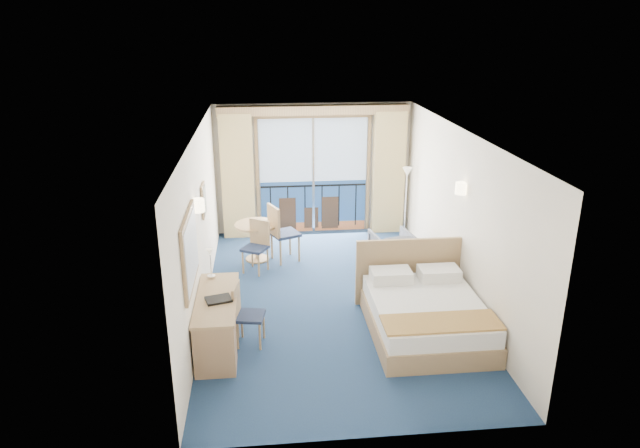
{
  "coord_description": "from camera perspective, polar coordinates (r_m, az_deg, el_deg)",
  "views": [
    {
      "loc": [
        -1.03,
        -8.18,
        4.24
      ],
      "look_at": [
        -0.17,
        0.2,
        1.23
      ],
      "focal_mm": 32.0,
      "sensor_mm": 36.0,
      "label": 1
    }
  ],
  "objects": [
    {
      "name": "mirror",
      "position": [
        7.26,
        -12.87,
        -2.6
      ],
      "size": [
        0.05,
        1.25,
        0.95
      ],
      "color": "tan",
      "rests_on": "room_walls"
    },
    {
      "name": "floor",
      "position": [
        9.27,
        1.2,
        -7.56
      ],
      "size": [
        6.5,
        6.5,
        0.0
      ],
      "primitive_type": "plane",
      "color": "navy",
      "rests_on": "ground"
    },
    {
      "name": "bed",
      "position": [
        8.38,
        10.45,
        -8.74
      ],
      "size": [
        1.71,
        2.03,
        1.07
      ],
      "color": "tan",
      "rests_on": "ground"
    },
    {
      "name": "table_chair_b",
      "position": [
        10.18,
        -6.32,
        -1.89
      ],
      "size": [
        0.55,
        0.55,
        0.92
      ],
      "rotation": [
        0.0,
        0.0,
        -0.53
      ],
      "color": "#1C2742",
      "rests_on": "ground"
    },
    {
      "name": "nightstand",
      "position": [
        9.87,
        11.34,
        -4.62
      ],
      "size": [
        0.37,
        0.36,
        0.49
      ],
      "primitive_type": "cube",
      "color": "#9D7453",
      "rests_on": "ground"
    },
    {
      "name": "phone",
      "position": [
        9.77,
        11.22,
        -3.02
      ],
      "size": [
        0.25,
        0.22,
        0.09
      ],
      "primitive_type": "cube",
      "rotation": [
        0.0,
        0.0,
        -0.42
      ],
      "color": "beige",
      "rests_on": "nightstand"
    },
    {
      "name": "sconce_left",
      "position": [
        8.0,
        -12.1,
        1.83
      ],
      "size": [
        0.18,
        0.18,
        0.18
      ],
      "primitive_type": "cylinder",
      "color": "#F7E2AD",
      "rests_on": "room_walls"
    },
    {
      "name": "curtain_left",
      "position": [
        11.64,
        -8.24,
        4.71
      ],
      "size": [
        0.65,
        0.22,
        2.55
      ],
      "primitive_type": "cube",
      "color": "#D8B577",
      "rests_on": "room_walls"
    },
    {
      "name": "desk",
      "position": [
        7.61,
        -10.4,
        -10.91
      ],
      "size": [
        0.54,
        1.58,
        0.74
      ],
      "color": "tan",
      "rests_on": "ground"
    },
    {
      "name": "desk_chair",
      "position": [
        7.94,
        -7.59,
        -8.61
      ],
      "size": [
        0.45,
        0.44,
        0.89
      ],
      "rotation": [
        0.0,
        0.0,
        1.4
      ],
      "color": "#1C2742",
      "rests_on": "ground"
    },
    {
      "name": "curtain_right",
      "position": [
        11.92,
        6.87,
        5.12
      ],
      "size": [
        0.65,
        0.22,
        2.55
      ],
      "primitive_type": "cube",
      "color": "#D8B577",
      "rests_on": "room_walls"
    },
    {
      "name": "sconce_right",
      "position": [
        8.89,
        13.94,
        3.48
      ],
      "size": [
        0.18,
        0.18,
        0.18
      ],
      "primitive_type": "cylinder",
      "color": "#F7E2AD",
      "rests_on": "room_walls"
    },
    {
      "name": "table_chair_a",
      "position": [
        10.49,
        -3.99,
        -0.59
      ],
      "size": [
        0.63,
        0.62,
        1.09
      ],
      "rotation": [
        0.0,
        0.0,
        1.97
      ],
      "color": "#1C2742",
      "rests_on": "ground"
    },
    {
      "name": "folder",
      "position": [
        7.73,
        -10.11,
        -7.43
      ],
      "size": [
        0.39,
        0.33,
        0.03
      ],
      "primitive_type": "cube",
      "rotation": [
        0.0,
        0.0,
        0.28
      ],
      "color": "black",
      "rests_on": "desk"
    },
    {
      "name": "round_table",
      "position": [
        10.62,
        -6.37,
        -0.86
      ],
      "size": [
        0.79,
        0.79,
        0.71
      ],
      "color": "tan",
      "rests_on": "ground"
    },
    {
      "name": "desk_lamp",
      "position": [
        8.27,
        -10.93,
        -3.28
      ],
      "size": [
        0.11,
        0.11,
        0.43
      ],
      "color": "silver",
      "rests_on": "desk"
    },
    {
      "name": "balcony_door",
      "position": [
        11.85,
        -0.7,
        4.51
      ],
      "size": [
        2.36,
        0.03,
        2.52
      ],
      "color": "navy",
      "rests_on": "room_walls"
    },
    {
      "name": "pelmet",
      "position": [
        11.45,
        -0.64,
        11.33
      ],
      "size": [
        3.8,
        0.25,
        0.18
      ],
      "primitive_type": "cube",
      "color": "tan",
      "rests_on": "room_walls"
    },
    {
      "name": "floor_lamp",
      "position": [
        11.54,
        8.65,
        3.85
      ],
      "size": [
        0.21,
        0.21,
        1.5
      ],
      "color": "silver",
      "rests_on": "ground"
    },
    {
      "name": "wall_print",
      "position": [
        9.07,
        -11.55,
        2.34
      ],
      "size": [
        0.04,
        0.42,
        0.52
      ],
      "color": "tan",
      "rests_on": "room_walls"
    },
    {
      "name": "room_walls",
      "position": [
        8.6,
        1.28,
        3.03
      ],
      "size": [
        4.04,
        6.54,
        2.72
      ],
      "color": "white",
      "rests_on": "ground"
    },
    {
      "name": "armchair",
      "position": [
        10.48,
        7.15,
        -2.44
      ],
      "size": [
        0.8,
        0.81,
        0.64
      ],
      "primitive_type": "imported",
      "rotation": [
        0.0,
        0.0,
        3.31
      ],
      "color": "#4E525F",
      "rests_on": "ground"
    }
  ]
}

